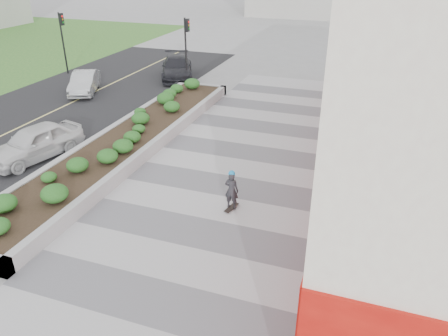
% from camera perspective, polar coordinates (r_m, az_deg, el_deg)
% --- Properties ---
extents(ground, '(160.00, 160.00, 0.00)m').
position_cam_1_polar(ground, '(12.77, -6.71, -12.71)').
color(ground, gray).
rests_on(ground, ground).
extents(walkway, '(8.00, 36.00, 0.01)m').
position_cam_1_polar(walkway, '(14.98, -1.73, -5.87)').
color(walkway, '#A8A8AD').
rests_on(walkway, ground).
extents(building, '(6.04, 24.08, 8.00)m').
position_cam_1_polar(building, '(18.33, 26.85, 11.00)').
color(building, beige).
rests_on(building, ground).
extents(planter, '(3.00, 18.00, 0.90)m').
position_cam_1_polar(planter, '(20.22, -12.29, 3.85)').
color(planter, '#9E9EA0').
rests_on(planter, ground).
extents(street, '(10.00, 40.00, 0.00)m').
position_cam_1_polar(street, '(24.28, -25.50, 4.64)').
color(street, black).
rests_on(street, ground).
extents(traffic_signal_near, '(0.33, 0.28, 4.20)m').
position_cam_1_polar(traffic_signal_near, '(29.28, -4.92, 16.18)').
color(traffic_signal_near, black).
rests_on(traffic_signal_near, ground).
extents(traffic_signal_far, '(0.33, 0.28, 4.20)m').
position_cam_1_polar(traffic_signal_far, '(33.68, -20.34, 16.08)').
color(traffic_signal_far, black).
rests_on(traffic_signal_far, ground).
extents(manhole_cover, '(0.44, 0.44, 0.01)m').
position_cam_1_polar(manhole_cover, '(14.83, 0.08, -6.23)').
color(manhole_cover, '#595654').
rests_on(manhole_cover, ground).
extents(skateboarder, '(0.51, 0.75, 1.50)m').
position_cam_1_polar(skateboarder, '(14.80, 1.00, -2.89)').
color(skateboarder, beige).
rests_on(skateboarder, ground).
extents(car_white, '(2.72, 4.50, 1.43)m').
position_cam_1_polar(car_white, '(20.21, -23.47, 3.08)').
color(car_white, silver).
rests_on(car_white, ground).
extents(car_silver, '(2.87, 4.11, 1.29)m').
position_cam_1_polar(car_silver, '(28.94, -17.77, 10.59)').
color(car_silver, '#B3B6BB').
rests_on(car_silver, ground).
extents(car_dark, '(3.93, 5.38, 1.45)m').
position_cam_1_polar(car_dark, '(31.16, -6.16, 12.93)').
color(car_dark, black).
rests_on(car_dark, ground).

